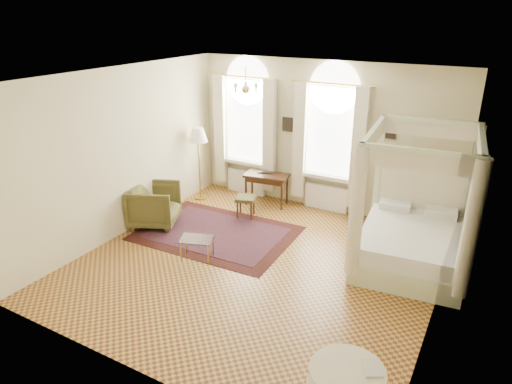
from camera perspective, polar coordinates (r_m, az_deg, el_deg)
ground at (r=8.30m, az=0.07°, el=-9.07°), size 6.00×6.00×0.00m
room_walls at (r=7.47m, az=0.08°, el=4.06°), size 6.00×6.00×6.00m
window_left at (r=10.91m, az=-1.31°, el=7.13°), size 1.62×0.27×3.29m
window_right at (r=10.05m, az=9.12°, el=5.55°), size 1.62×0.27×3.29m
chandelier at (r=8.71m, az=-1.28°, el=12.89°), size 0.51×0.45×0.50m
wall_pictures at (r=10.07m, az=8.85°, el=7.98°), size 2.54×0.03×0.39m
canopy_bed at (r=8.50m, az=18.88°, el=-5.31°), size 2.06×2.43×2.44m
nightstand at (r=9.70m, az=22.09°, el=-3.91°), size 0.48×0.44×0.62m
nightstand_lamp at (r=9.52m, az=23.08°, el=-0.86°), size 0.25×0.25×0.37m
writing_desk at (r=10.51m, az=1.34°, el=1.67°), size 1.06×0.65×0.75m
laptop at (r=10.62m, az=1.16°, el=2.59°), size 0.38×0.30×0.03m
stool at (r=9.97m, az=-1.30°, el=-1.01°), size 0.51×0.51×0.47m
armchair at (r=9.83m, az=-12.57°, el=-1.58°), size 1.27×1.26×0.88m
coffee_table at (r=8.39m, az=-7.42°, el=-6.04°), size 0.70×0.59×0.41m
floor_lamp at (r=10.68m, az=-7.27°, el=6.66°), size 0.45×0.45×1.75m
oriental_rug at (r=9.41m, az=-4.96°, el=-5.14°), size 3.15×2.31×0.01m
book at (r=5.35m, az=13.25°, el=-20.65°), size 0.29×0.32×0.02m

